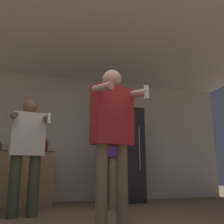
# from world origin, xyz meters

# --- Properties ---
(wall_back) EXTENTS (7.00, 0.06, 2.55)m
(wall_back) POSITION_xyz_m (0.00, 3.23, 1.27)
(wall_back) COLOR beige
(wall_back) RESTS_ON ground_plane
(ceiling_slab) EXTENTS (7.00, 3.72, 0.05)m
(ceiling_slab) POSITION_xyz_m (0.00, 1.60, 2.57)
(ceiling_slab) COLOR silver
(ceiling_slab) RESTS_ON wall_back
(refrigerator) EXTENTS (0.77, 0.71, 1.83)m
(refrigerator) POSITION_xyz_m (1.00, 2.86, 0.91)
(refrigerator) COLOR #262628
(refrigerator) RESTS_ON ground_plane
(counter) EXTENTS (1.53, 0.62, 0.93)m
(counter) POSITION_xyz_m (-1.09, 2.90, 0.46)
(counter) COLOR #997551
(counter) RESTS_ON ground_plane
(bottle_green_wine) EXTENTS (0.08, 0.08, 0.28)m
(bottle_green_wine) POSITION_xyz_m (-0.49, 2.97, 1.04)
(bottle_green_wine) COLOR maroon
(bottle_green_wine) RESTS_ON counter
(person_woman_foreground) EXTENTS (0.57, 0.56, 1.70)m
(person_woman_foreground) POSITION_xyz_m (0.15, 0.56, 1.02)
(person_woman_foreground) COLOR #75664C
(person_woman_foreground) RESTS_ON ground_plane
(person_man_side) EXTENTS (0.55, 0.48, 1.57)m
(person_man_side) POSITION_xyz_m (-0.76, 1.59, 0.88)
(person_man_side) COLOR #38422D
(person_man_side) RESTS_ON ground_plane
(person_spectator_back) EXTENTS (0.46, 0.58, 1.60)m
(person_spectator_back) POSITION_xyz_m (0.46, 1.96, 0.91)
(person_spectator_back) COLOR #75664C
(person_spectator_back) RESTS_ON ground_plane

